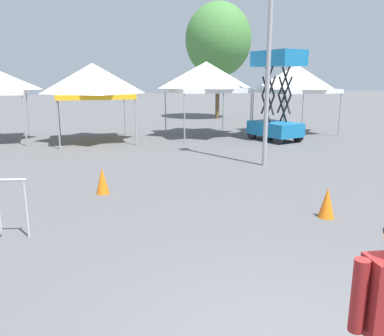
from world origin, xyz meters
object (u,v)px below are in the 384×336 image
object	(u,v)px
canopy_tent_behind_center	(296,79)
tree_behind_tents_center	(218,40)
canopy_tent_center	(93,81)
canopy_tent_behind_right	(206,77)
scissor_lift	(276,114)
traffic_cone_near_barrier	(327,203)
light_pole_near_lift	(270,17)
traffic_cone_lot_center	(102,181)

from	to	relation	value
canopy_tent_behind_center	tree_behind_tents_center	xyz separation A→B (m)	(-0.71, 8.22, 2.53)
canopy_tent_center	canopy_tent_behind_right	bearing A→B (deg)	0.33
scissor_lift	canopy_tent_center	bearing A→B (deg)	162.47
canopy_tent_center	canopy_tent_behind_center	world-z (taller)	canopy_tent_behind_center
tree_behind_tents_center	traffic_cone_near_barrier	bearing A→B (deg)	-106.83
traffic_cone_near_barrier	canopy_tent_behind_center	bearing A→B (deg)	59.07
canopy_tent_center	scissor_lift	bearing A→B (deg)	-17.53
light_pole_near_lift	traffic_cone_near_barrier	xyz separation A→B (m)	(-1.25, -4.66, -4.21)
canopy_tent_behind_right	canopy_tent_behind_center	world-z (taller)	canopy_tent_behind_right
canopy_tent_behind_right	light_pole_near_lift	distance (m)	7.08
light_pole_near_lift	traffic_cone_lot_center	xyz separation A→B (m)	(-5.31, -1.45, -4.20)
canopy_tent_behind_right	tree_behind_tents_center	size ratio (longest dim) A/B	0.46
canopy_tent_behind_right	canopy_tent_behind_center	bearing A→B (deg)	-9.36
light_pole_near_lift	traffic_cone_lot_center	world-z (taller)	light_pole_near_lift
tree_behind_tents_center	traffic_cone_lot_center	bearing A→B (deg)	-121.87
canopy_tent_behind_center	traffic_cone_lot_center	xyz separation A→B (m)	(-10.50, -7.54, -2.41)
tree_behind_tents_center	canopy_tent_behind_center	bearing A→B (deg)	-85.08
light_pole_near_lift	scissor_lift	bearing A→B (deg)	55.15
canopy_tent_behind_center	scissor_lift	world-z (taller)	scissor_lift
canopy_tent_center	canopy_tent_behind_center	distance (m)	9.82
traffic_cone_lot_center	traffic_cone_near_barrier	bearing A→B (deg)	-38.36
canopy_tent_behind_right	scissor_lift	distance (m)	3.78
canopy_tent_behind_center	tree_behind_tents_center	size ratio (longest dim) A/B	0.44
traffic_cone_lot_center	canopy_tent_behind_center	bearing A→B (deg)	35.69
canopy_tent_center	canopy_tent_behind_center	bearing A→B (deg)	-4.18
traffic_cone_near_barrier	canopy_tent_behind_right	bearing A→B (deg)	80.49
canopy_tent_behind_right	scissor_lift	size ratio (longest dim) A/B	0.90
light_pole_near_lift	traffic_cone_lot_center	bearing A→B (deg)	-164.72
scissor_lift	light_pole_near_lift	xyz separation A→B (m)	(-3.06, -4.39, 3.33)
canopy_tent_behind_center	canopy_tent_center	bearing A→B (deg)	175.82
traffic_cone_lot_center	canopy_tent_behind_right	bearing A→B (deg)	54.18
scissor_lift	traffic_cone_near_barrier	distance (m)	10.07
light_pole_near_lift	canopy_tent_center	bearing A→B (deg)	124.03
canopy_tent_center	canopy_tent_behind_right	xyz separation A→B (m)	(5.27, 0.03, 0.17)
scissor_lift	tree_behind_tents_center	bearing A→B (deg)	81.81
traffic_cone_near_barrier	light_pole_near_lift	bearing A→B (deg)	74.95
tree_behind_tents_center	canopy_tent_behind_right	bearing A→B (deg)	-117.04
canopy_tent_behind_center	traffic_cone_near_barrier	world-z (taller)	canopy_tent_behind_center
canopy_tent_behind_right	tree_behind_tents_center	bearing A→B (deg)	62.96
canopy_tent_behind_center	traffic_cone_lot_center	bearing A→B (deg)	-144.31
canopy_tent_behind_right	scissor_lift	bearing A→B (deg)	-45.75
tree_behind_tents_center	traffic_cone_near_barrier	xyz separation A→B (m)	(-5.74, -18.97, -4.95)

